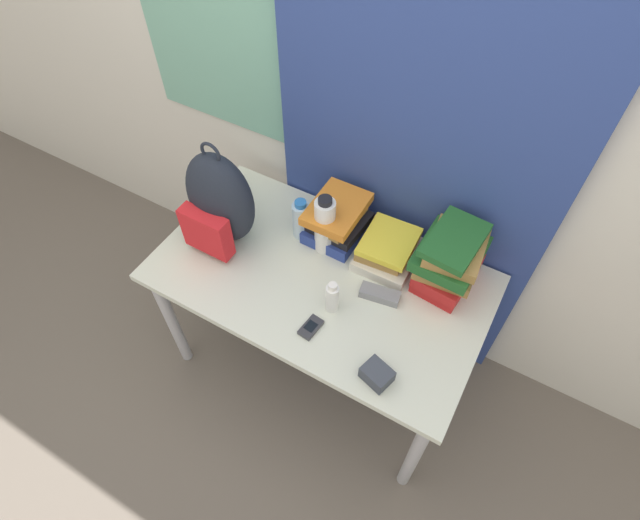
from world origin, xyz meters
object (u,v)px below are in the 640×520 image
object	(u,v)px
sports_bottle	(325,225)
backpack	(219,202)
book_stack_left	(337,220)
book_stack_right	(450,260)
water_bottle	(301,219)
sunscreen_bottle	(332,297)
sunglasses_case	(380,294)
camera_pouch	(377,374)
book_stack_center	(388,248)
cell_phone	(311,327)

from	to	relation	value
sports_bottle	backpack	bearing A→B (deg)	-158.17
backpack	book_stack_left	distance (m)	0.47
book_stack_right	water_bottle	distance (m)	0.60
book_stack_left	water_bottle	xyz separation A→B (m)	(-0.13, -0.07, -0.00)
backpack	sunscreen_bottle	bearing A→B (deg)	-9.18
sports_bottle	water_bottle	bearing A→B (deg)	172.30
book_stack_right	sunscreen_bottle	bearing A→B (deg)	-134.49
water_bottle	sports_bottle	xyz separation A→B (m)	(0.12, -0.02, 0.04)
book_stack_right	sunglasses_case	distance (m)	0.29
camera_pouch	book_stack_center	bearing A→B (deg)	111.37
water_bottle	sunscreen_bottle	xyz separation A→B (m)	(0.28, -0.26, -0.02)
cell_phone	sunglasses_case	world-z (taller)	sunglasses_case
sunscreen_bottle	camera_pouch	world-z (taller)	sunscreen_bottle
book_stack_center	cell_phone	distance (m)	0.45
backpack	cell_phone	xyz separation A→B (m)	(0.52, -0.20, -0.19)
sports_bottle	sunglasses_case	world-z (taller)	sports_bottle
book_stack_center	cell_phone	world-z (taller)	book_stack_center
backpack	cell_phone	distance (m)	0.59
backpack	water_bottle	xyz separation A→B (m)	(0.26, 0.17, -0.11)
camera_pouch	sunglasses_case	bearing A→B (deg)	113.75
backpack	book_stack_center	xyz separation A→B (m)	(0.62, 0.23, -0.15)
water_bottle	camera_pouch	distance (m)	0.70
sunglasses_case	backpack	bearing A→B (deg)	-176.43
book_stack_right	water_bottle	size ratio (longest dim) A/B	1.54
book_stack_right	camera_pouch	bearing A→B (deg)	-95.70
cell_phone	sunglasses_case	xyz separation A→B (m)	(0.15, 0.25, 0.01)
book_stack_right	camera_pouch	xyz separation A→B (m)	(-0.05, -0.49, -0.10)
book_stack_center	sunglasses_case	xyz separation A→B (m)	(0.06, -0.19, -0.04)
backpack	sunscreen_bottle	xyz separation A→B (m)	(0.54, -0.09, -0.13)
cell_phone	sports_bottle	bearing A→B (deg)	112.03
book_stack_right	camera_pouch	world-z (taller)	book_stack_right
sunscreen_bottle	camera_pouch	distance (m)	0.32
book_stack_left	camera_pouch	distance (m)	0.65
book_stack_left	sunglasses_case	distance (m)	0.35
book_stack_left	cell_phone	bearing A→B (deg)	-72.94
sports_bottle	sunscreen_bottle	xyz separation A→B (m)	(0.17, -0.24, -0.06)
book_stack_left	book_stack_right	size ratio (longest dim) A/B	0.92
book_stack_left	water_bottle	bearing A→B (deg)	-151.68
book_stack_center	water_bottle	bearing A→B (deg)	-169.94
book_stack_right	sunscreen_bottle	distance (m)	0.45
water_bottle	book_stack_center	bearing A→B (deg)	10.06
book_stack_right	cell_phone	distance (m)	0.56
cell_phone	water_bottle	bearing A→B (deg)	125.20
backpack	book_stack_left	world-z (taller)	backpack
water_bottle	sunscreen_bottle	distance (m)	0.38
backpack	sunglasses_case	xyz separation A→B (m)	(0.68, 0.04, -0.18)
backpack	book_stack_right	distance (m)	0.89
water_bottle	book_stack_right	bearing A→B (deg)	6.08
book_stack_right	camera_pouch	size ratio (longest dim) A/B	2.49
book_stack_center	cell_phone	bearing A→B (deg)	-102.46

